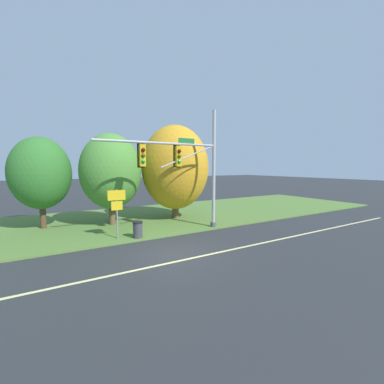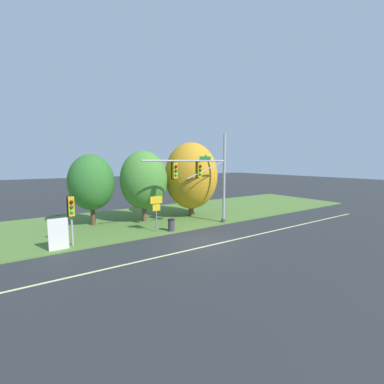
# 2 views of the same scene
# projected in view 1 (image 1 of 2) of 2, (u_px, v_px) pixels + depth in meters

# --- Properties ---
(ground_plane) EXTENTS (160.00, 160.00, 0.00)m
(ground_plane) POSITION_uv_depth(u_px,v_px,m) (174.00, 252.00, 12.42)
(ground_plane) COLOR #282B2D
(lane_stripe) EXTENTS (36.00, 0.16, 0.01)m
(lane_stripe) POSITION_uv_depth(u_px,v_px,m) (186.00, 259.00, 11.40)
(lane_stripe) COLOR beige
(lane_stripe) RESTS_ON ground
(grass_verge) EXTENTS (48.00, 11.50, 0.10)m
(grass_verge) POSITION_uv_depth(u_px,v_px,m) (124.00, 220.00, 19.45)
(grass_verge) COLOR #517533
(grass_verge) RESTS_ON ground
(traffic_signal_mast) EXTENTS (7.75, 0.49, 7.63)m
(traffic_signal_mast) POSITION_uv_depth(u_px,v_px,m) (187.00, 163.00, 15.73)
(traffic_signal_mast) COLOR #9EA0A5
(traffic_signal_mast) RESTS_ON grass_verge
(route_sign_post) EXTENTS (0.98, 0.08, 2.76)m
(route_sign_post) POSITION_uv_depth(u_px,v_px,m) (117.00, 205.00, 14.22)
(route_sign_post) COLOR slate
(route_sign_post) RESTS_ON grass_verge
(tree_nearest_road) EXTENTS (3.70, 3.70, 5.90)m
(tree_nearest_road) POSITION_uv_depth(u_px,v_px,m) (40.00, 173.00, 16.39)
(tree_nearest_road) COLOR #4C3823
(tree_nearest_road) RESTS_ON grass_verge
(tree_left_of_mast) EXTENTS (4.10, 4.10, 6.25)m
(tree_left_of_mast) POSITION_uv_depth(u_px,v_px,m) (111.00, 171.00, 17.51)
(tree_left_of_mast) COLOR brown
(tree_left_of_mast) RESTS_ON grass_verge
(tree_behind_signpost) EXTENTS (5.12, 5.12, 7.13)m
(tree_behind_signpost) POSITION_uv_depth(u_px,v_px,m) (175.00, 168.00, 19.67)
(tree_behind_signpost) COLOR brown
(tree_behind_signpost) RESTS_ON grass_verge
(trash_bin) EXTENTS (0.56, 0.56, 0.93)m
(trash_bin) POSITION_uv_depth(u_px,v_px,m) (138.00, 230.00, 14.46)
(trash_bin) COLOR #38383D
(trash_bin) RESTS_ON grass_verge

